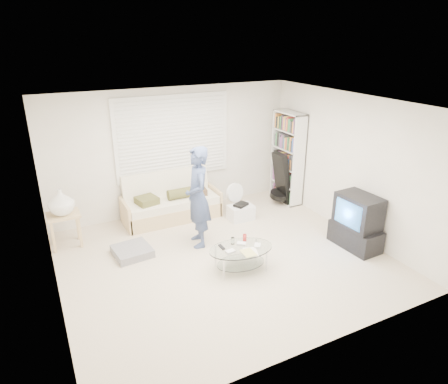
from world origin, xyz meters
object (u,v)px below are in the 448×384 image
futon_sofa (171,204)px  bookshelf (288,158)px  tv_unit (357,222)px  coffee_table (241,252)px

futon_sofa → bookshelf: bearing=-5.7°
bookshelf → tv_unit: bookshelf is taller
futon_sofa → coffee_table: 2.28m
futon_sofa → tv_unit: tv_unit is taller
bookshelf → tv_unit: (-0.13, -2.25, -0.51)m
tv_unit → coffee_table: tv_unit is taller
futon_sofa → coffee_table: size_ratio=1.76×
tv_unit → coffee_table: bearing=173.2°
futon_sofa → tv_unit: (2.42, -2.50, 0.16)m
futon_sofa → tv_unit: bearing=-45.9°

